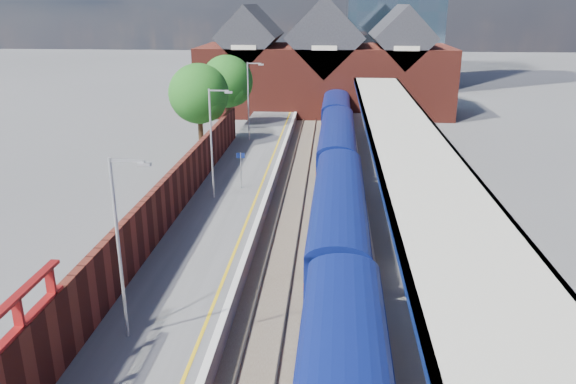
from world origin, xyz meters
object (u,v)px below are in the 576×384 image
(parked_car_silver, at_px, (460,253))
(parked_car_blue, at_px, (449,211))
(train, at_px, (338,170))
(lamp_post_b, at_px, (122,239))
(parked_car_dark, at_px, (456,236))
(platform_sign, at_px, (241,164))
(lamp_post_d, at_px, (250,96))
(parked_car_red, at_px, (541,381))
(lamp_post_c, at_px, (213,137))

(parked_car_silver, relative_size, parked_car_blue, 1.04)
(train, height_order, parked_car_silver, train)
(train, height_order, lamp_post_b, lamp_post_b)
(train, distance_m, parked_car_dark, 11.60)
(platform_sign, bearing_deg, train, 9.58)
(parked_car_silver, bearing_deg, train, 8.77)
(train, bearing_deg, parked_car_dark, -58.96)
(lamp_post_d, relative_size, parked_car_blue, 1.57)
(parked_car_red, bearing_deg, parked_car_blue, 18.65)
(train, distance_m, parked_car_silver, 13.53)
(lamp_post_c, height_order, lamp_post_d, same)
(lamp_post_d, bearing_deg, platform_sign, -84.44)
(lamp_post_b, bearing_deg, parked_car_dark, 33.53)
(parked_car_silver, relative_size, parked_car_dark, 1.06)
(parked_car_dark, bearing_deg, parked_car_blue, 2.48)
(train, distance_m, lamp_post_b, 20.85)
(parked_car_red, bearing_deg, parked_car_silver, 22.75)
(lamp_post_d, xyz_separation_m, platform_sign, (1.36, -14.00, -2.30))
(lamp_post_c, height_order, parked_car_red, lamp_post_c)
(train, xyz_separation_m, lamp_post_c, (-7.86, -3.10, 2.87))
(lamp_post_c, bearing_deg, parked_car_blue, -12.40)
(parked_car_blue, bearing_deg, parked_car_dark, 176.55)
(platform_sign, distance_m, parked_car_red, 24.09)
(train, xyz_separation_m, lamp_post_b, (-7.86, -19.10, 2.87))
(platform_sign, relative_size, parked_car_silver, 0.54)
(lamp_post_b, relative_size, lamp_post_d, 1.00)
(train, xyz_separation_m, platform_sign, (-6.49, -1.10, 0.57))
(lamp_post_b, xyz_separation_m, lamp_post_d, (0.00, 32.00, 0.00))
(train, xyz_separation_m, parked_car_blue, (6.36, -6.22, -0.50))
(train, relative_size, parked_car_red, 17.82)
(lamp_post_c, bearing_deg, train, 21.51)
(platform_sign, bearing_deg, parked_car_red, -57.87)
(train, xyz_separation_m, parked_car_dark, (5.98, -9.93, -0.48))
(lamp_post_d, xyz_separation_m, parked_car_blue, (14.21, -19.13, -3.37))
(parked_car_red, xyz_separation_m, parked_car_blue, (0.05, 15.26, -0.01))
(lamp_post_d, height_order, parked_car_silver, lamp_post_d)
(lamp_post_b, relative_size, parked_car_blue, 1.57)
(parked_car_red, relative_size, parked_car_silver, 0.79)
(platform_sign, bearing_deg, parked_car_blue, -21.74)
(lamp_post_b, height_order, parked_car_silver, lamp_post_b)
(train, bearing_deg, parked_car_blue, -44.38)
(parked_car_red, height_order, parked_car_dark, parked_car_dark)
(lamp_post_c, relative_size, parked_car_red, 1.89)
(parked_car_silver, xyz_separation_m, parked_car_blue, (0.68, 6.06, -0.15))
(lamp_post_c, distance_m, parked_car_red, 23.45)
(lamp_post_c, bearing_deg, parked_car_red, -52.39)
(lamp_post_d, height_order, parked_car_red, lamp_post_d)
(train, relative_size, lamp_post_c, 9.42)
(parked_car_blue, bearing_deg, train, 48.04)
(lamp_post_b, bearing_deg, platform_sign, 85.67)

